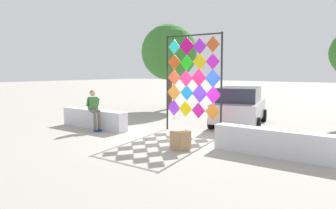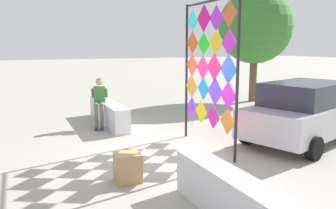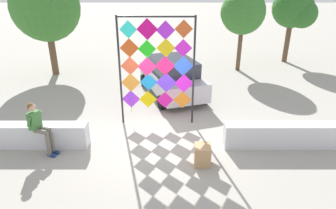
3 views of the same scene
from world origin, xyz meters
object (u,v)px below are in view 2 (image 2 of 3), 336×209
at_px(kite_display_rack, 209,66).
at_px(tree_far_right, 254,27).
at_px(cardboard_box_large, 128,167).
at_px(seated_vendor, 99,99).
at_px(parked_car, 306,111).

bearing_deg(kite_display_rack, tree_far_right, 134.85).
height_order(kite_display_rack, cardboard_box_large, kite_display_rack).
bearing_deg(seated_vendor, cardboard_box_large, -6.61).
xyz_separation_m(seated_vendor, tree_far_right, (-2.58, 7.99, 2.52)).
relative_size(kite_display_rack, cardboard_box_large, 6.59).
height_order(kite_display_rack, parked_car, kite_display_rack).
bearing_deg(seated_vendor, tree_far_right, 107.86).
height_order(seated_vendor, cardboard_box_large, seated_vendor).
bearing_deg(kite_display_rack, parked_car, 78.76).
relative_size(kite_display_rack, seated_vendor, 2.34).
distance_m(seated_vendor, parked_car, 6.23).
xyz_separation_m(parked_car, cardboard_box_large, (0.78, -5.41, -0.56)).
bearing_deg(parked_car, kite_display_rack, -101.24).
xyz_separation_m(seated_vendor, parked_car, (3.90, 4.86, -0.11)).
xyz_separation_m(cardboard_box_large, tree_far_right, (-7.26, 8.54, 3.19)).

